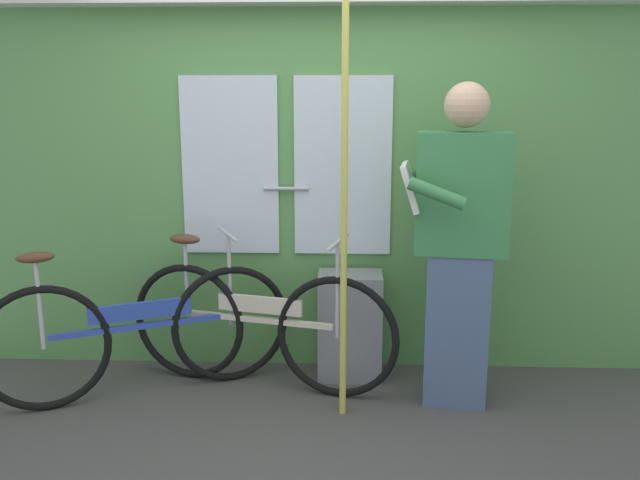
{
  "coord_description": "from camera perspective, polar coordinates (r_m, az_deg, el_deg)",
  "views": [
    {
      "loc": [
        0.17,
        -2.99,
        1.77
      ],
      "look_at": [
        0.02,
        0.78,
        0.93
      ],
      "focal_mm": 37.72,
      "sensor_mm": 36.0,
      "label": 1
    }
  ],
  "objects": [
    {
      "name": "ground_plane",
      "position": [
        3.49,
        -0.96,
        -18.28
      ],
      "size": [
        5.63,
        4.02,
        0.04
      ],
      "primitive_type": "cube",
      "color": "#474442"
    },
    {
      "name": "bicycle_near_door",
      "position": [
        4.09,
        -14.99,
        -7.57
      ],
      "size": [
        1.66,
        0.82,
        0.94
      ],
      "rotation": [
        0.0,
        0.0,
        0.43
      ],
      "color": "black",
      "rests_on": "ground_plane"
    },
    {
      "name": "handrail_pole",
      "position": [
        3.53,
        2.05,
        2.1
      ],
      "size": [
        0.04,
        0.04,
        2.25
      ],
      "primitive_type": "cylinder",
      "color": "#C6C14C",
      "rests_on": "ground_plane"
    },
    {
      "name": "train_door_wall",
      "position": [
        4.23,
        -0.2,
        4.84
      ],
      "size": [
        4.63,
        0.28,
        2.29
      ],
      "color": "#56934C",
      "rests_on": "ground_plane"
    },
    {
      "name": "passenger_reading_newspaper",
      "position": [
        3.76,
        11.73,
        -0.05
      ],
      "size": [
        0.62,
        0.56,
        1.81
      ],
      "rotation": [
        0.0,
        0.0,
        3.01
      ],
      "color": "slate",
      "rests_on": "ground_plane"
    },
    {
      "name": "trash_bin_by_wall",
      "position": [
        4.23,
        2.55,
        -7.25
      ],
      "size": [
        0.39,
        0.28,
        0.67
      ],
      "primitive_type": "cube",
      "color": "gray",
      "rests_on": "ground_plane"
    },
    {
      "name": "bicycle_leaning_behind",
      "position": [
        4.07,
        -5.19,
        -7.24
      ],
      "size": [
        1.65,
        0.56,
        0.94
      ],
      "rotation": [
        0.0,
        0.0,
        -0.25
      ],
      "color": "black",
      "rests_on": "ground_plane"
    }
  ]
}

